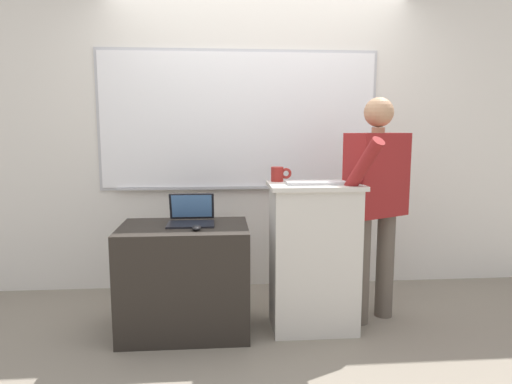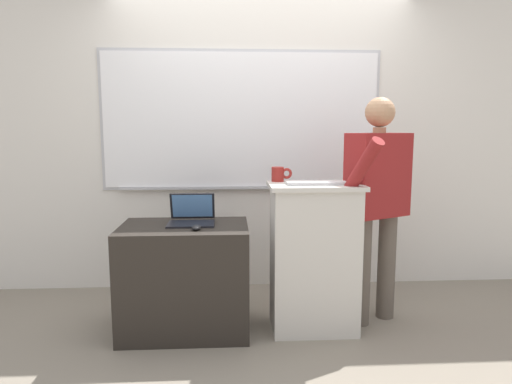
# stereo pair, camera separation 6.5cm
# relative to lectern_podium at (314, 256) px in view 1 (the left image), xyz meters

# --- Properties ---
(ground_plane) EXTENTS (30.00, 30.00, 0.00)m
(ground_plane) POSITION_rel_lectern_podium_xyz_m (-0.30, -0.31, -0.52)
(ground_plane) COLOR gray
(back_wall) EXTENTS (6.40, 0.17, 2.91)m
(back_wall) POSITION_rel_lectern_podium_xyz_m (-0.31, 0.97, 0.94)
(back_wall) COLOR silver
(back_wall) RESTS_ON ground_plane
(lectern_podium) EXTENTS (0.63, 0.43, 1.03)m
(lectern_podium) POSITION_rel_lectern_podium_xyz_m (0.00, 0.00, 0.00)
(lectern_podium) COLOR beige
(lectern_podium) RESTS_ON ground_plane
(side_desk) EXTENTS (0.87, 0.58, 0.75)m
(side_desk) POSITION_rel_lectern_podium_xyz_m (-0.89, 0.03, -0.14)
(side_desk) COLOR #28231E
(side_desk) RESTS_ON ground_plane
(person_presenter) EXTENTS (0.61, 0.68, 1.62)m
(person_presenter) POSITION_rel_lectern_podium_xyz_m (0.46, 0.10, 0.42)
(person_presenter) COLOR brown
(person_presenter) RESTS_ON ground_plane
(laptop) EXTENTS (0.32, 0.29, 0.20)m
(laptop) POSITION_rel_lectern_podium_xyz_m (-0.85, 0.11, 0.28)
(laptop) COLOR black
(laptop) RESTS_ON side_desk
(wireless_keyboard) EXTENTS (0.40, 0.11, 0.02)m
(wireless_keyboard) POSITION_rel_lectern_podium_xyz_m (0.00, -0.05, 0.52)
(wireless_keyboard) COLOR silver
(wireless_keyboard) RESTS_ON lectern_podium
(computer_mouse_by_laptop) EXTENTS (0.06, 0.10, 0.03)m
(computer_mouse_by_laptop) POSITION_rel_lectern_podium_xyz_m (-0.80, -0.11, 0.24)
(computer_mouse_by_laptop) COLOR black
(computer_mouse_by_laptop) RESTS_ON side_desk
(computer_mouse_by_keyboard) EXTENTS (0.06, 0.10, 0.03)m
(computer_mouse_by_keyboard) POSITION_rel_lectern_podium_xyz_m (0.25, -0.05, 0.53)
(computer_mouse_by_keyboard) COLOR #BCBCC1
(computer_mouse_by_keyboard) RESTS_ON lectern_podium
(coffee_mug) EXTENTS (0.15, 0.09, 0.10)m
(coffee_mug) POSITION_rel_lectern_podium_xyz_m (-0.23, 0.14, 0.56)
(coffee_mug) COLOR maroon
(coffee_mug) RESTS_ON lectern_podium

